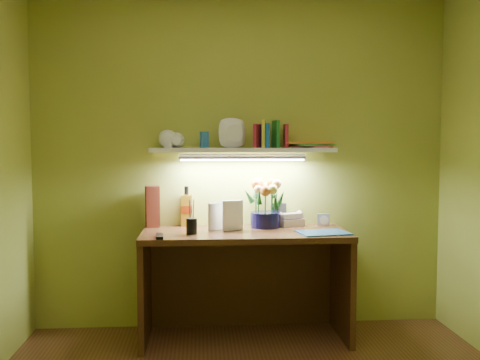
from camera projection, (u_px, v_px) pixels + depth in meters
name	position (u px, v px, depth m)	size (l,w,h in m)	color
desk	(245.00, 285.00, 3.67)	(1.40, 0.60, 0.75)	#3D1B10
flower_bouquet	(265.00, 201.00, 3.79)	(0.24, 0.24, 0.38)	#0F0E35
telephone	(290.00, 219.00, 3.86)	(0.18, 0.13, 0.11)	beige
desk_clock	(323.00, 220.00, 3.87)	(0.09, 0.04, 0.09)	silver
whisky_bottle	(187.00, 206.00, 3.85)	(0.08, 0.08, 0.29)	#B47F15
whisky_box	(152.00, 207.00, 3.80)	(0.09, 0.09, 0.29)	maroon
pen_cup	(192.00, 221.00, 3.52)	(0.07, 0.07, 0.18)	black
art_card	(223.00, 215.00, 3.83)	(0.17, 0.03, 0.17)	white
tv_remote	(160.00, 236.00, 3.39)	(0.04, 0.16, 0.02)	black
blue_folder	(323.00, 233.00, 3.55)	(0.32, 0.24, 0.01)	#2564AB
desk_book_a	(208.00, 217.00, 3.63)	(0.14, 0.02, 0.19)	beige
desk_book_b	(223.00, 216.00, 3.62)	(0.15, 0.02, 0.21)	white
wall_shelf	(241.00, 145.00, 3.78)	(1.32, 0.32, 0.23)	white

